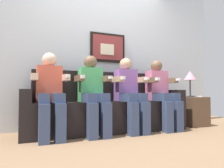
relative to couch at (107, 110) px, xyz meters
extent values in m
plane|color=#8C6B4C|center=(0.00, -0.33, -0.31)|extent=(6.27, 6.27, 0.00)
cube|color=silver|center=(0.00, 0.44, 0.99)|extent=(4.82, 0.05, 2.60)
cube|color=black|center=(0.16, 0.40, 1.04)|extent=(0.63, 0.03, 0.50)
cube|color=maroon|center=(0.16, 0.38, 1.04)|extent=(0.55, 0.02, 0.42)
cube|color=beige|center=(0.14, 0.37, 1.00)|extent=(0.24, 0.02, 0.18)
cube|color=black|center=(0.00, -0.04, -0.09)|extent=(2.14, 0.58, 0.45)
cube|color=black|center=(0.00, 0.18, 0.36)|extent=(2.14, 0.14, 0.45)
cube|color=black|center=(-1.14, -0.04, 0.00)|extent=(0.14, 0.58, 0.62)
cube|color=black|center=(1.14, -0.04, 0.00)|extent=(0.14, 0.58, 0.62)
cube|color=#D8593F|center=(-0.85, -0.05, 0.38)|extent=(0.32, 0.20, 0.48)
sphere|color=beige|center=(-0.85, -0.05, 0.70)|extent=(0.19, 0.19, 0.19)
cube|color=#38476B|center=(-0.94, -0.25, 0.20)|extent=(0.12, 0.40, 0.12)
cube|color=#38476B|center=(-0.76, -0.25, 0.20)|extent=(0.12, 0.40, 0.12)
cube|color=#38476B|center=(-0.94, -0.45, -0.09)|extent=(0.12, 0.12, 0.45)
cube|color=#38476B|center=(-0.76, -0.45, -0.09)|extent=(0.12, 0.12, 0.45)
cube|color=beige|center=(-1.04, -0.17, 0.46)|extent=(0.08, 0.28, 0.08)
cube|color=beige|center=(-0.66, -0.17, 0.46)|extent=(0.08, 0.28, 0.08)
cube|color=white|center=(-0.66, -0.33, 0.47)|extent=(0.04, 0.13, 0.04)
cube|color=#4CB266|center=(-0.28, -0.05, 0.38)|extent=(0.32, 0.20, 0.48)
sphere|color=brown|center=(-0.28, -0.05, 0.70)|extent=(0.19, 0.19, 0.19)
cube|color=#38476B|center=(-0.37, -0.25, 0.20)|extent=(0.12, 0.40, 0.12)
cube|color=#38476B|center=(-0.19, -0.25, 0.20)|extent=(0.12, 0.40, 0.12)
cube|color=#38476B|center=(-0.37, -0.45, -0.09)|extent=(0.12, 0.12, 0.45)
cube|color=#38476B|center=(-0.19, -0.45, -0.09)|extent=(0.12, 0.12, 0.45)
cube|color=brown|center=(-0.47, -0.17, 0.46)|extent=(0.08, 0.28, 0.08)
cube|color=brown|center=(-0.09, -0.17, 0.46)|extent=(0.08, 0.28, 0.08)
cube|color=white|center=(-0.09, -0.33, 0.47)|extent=(0.04, 0.13, 0.04)
cube|color=white|center=(-0.47, -0.33, 0.47)|extent=(0.04, 0.10, 0.04)
cube|color=#8C59A5|center=(0.28, -0.05, 0.38)|extent=(0.32, 0.20, 0.48)
sphere|color=tan|center=(0.28, -0.05, 0.70)|extent=(0.19, 0.19, 0.19)
cube|color=#38476B|center=(0.19, -0.25, 0.20)|extent=(0.12, 0.40, 0.12)
cube|color=#38476B|center=(0.37, -0.25, 0.20)|extent=(0.12, 0.40, 0.12)
cube|color=#38476B|center=(0.19, -0.45, -0.09)|extent=(0.12, 0.12, 0.45)
cube|color=#38476B|center=(0.37, -0.45, -0.09)|extent=(0.12, 0.12, 0.45)
cube|color=tan|center=(0.09, -0.17, 0.46)|extent=(0.08, 0.28, 0.08)
cube|color=tan|center=(0.47, -0.17, 0.46)|extent=(0.08, 0.28, 0.08)
cube|color=white|center=(0.47, -0.33, 0.47)|extent=(0.04, 0.13, 0.04)
cube|color=white|center=(0.09, -0.33, 0.47)|extent=(0.04, 0.10, 0.04)
cube|color=pink|center=(0.85, -0.05, 0.38)|extent=(0.32, 0.20, 0.48)
sphere|color=brown|center=(0.85, -0.05, 0.70)|extent=(0.19, 0.19, 0.19)
cube|color=#38476B|center=(0.76, -0.25, 0.20)|extent=(0.12, 0.40, 0.12)
cube|color=#38476B|center=(0.94, -0.25, 0.20)|extent=(0.12, 0.40, 0.12)
cube|color=#38476B|center=(0.76, -0.45, -0.09)|extent=(0.12, 0.12, 0.45)
cube|color=#38476B|center=(0.94, -0.45, -0.09)|extent=(0.12, 0.12, 0.45)
cube|color=brown|center=(0.66, -0.17, 0.46)|extent=(0.08, 0.28, 0.08)
cube|color=brown|center=(1.04, -0.17, 0.46)|extent=(0.08, 0.28, 0.08)
cube|color=white|center=(1.04, -0.33, 0.47)|extent=(0.04, 0.13, 0.04)
cube|color=white|center=(0.66, -0.33, 0.47)|extent=(0.04, 0.10, 0.04)
cube|color=brown|center=(1.56, -0.11, -0.06)|extent=(0.40, 0.40, 0.50)
cylinder|color=#333338|center=(1.55, -0.06, 0.20)|extent=(0.14, 0.14, 0.02)
cylinder|color=#333338|center=(1.55, -0.06, 0.35)|extent=(0.02, 0.02, 0.28)
cone|color=pink|center=(1.55, -0.06, 0.57)|extent=(0.22, 0.22, 0.16)
cube|color=white|center=(1.66, -0.17, 0.20)|extent=(0.04, 0.13, 0.02)
camera|label=1|loc=(-1.14, -2.91, 0.27)|focal=33.23mm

